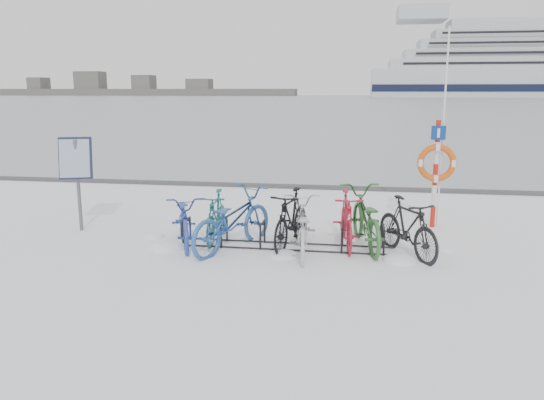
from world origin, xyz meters
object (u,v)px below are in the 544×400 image
info_board (76,164)px  cruise_ferry (538,67)px  lifebuoy_station (437,163)px  bike_rack (282,237)px

info_board → cruise_ferry: (72.77, 212.74, 9.97)m
lifebuoy_station → cruise_ferry: 221.55m
info_board → bike_rack: bearing=-26.2°
bike_rack → lifebuoy_station: bearing=33.0°
bike_rack → info_board: size_ratio=2.11×
info_board → cruise_ferry: size_ratio=0.01×
bike_rack → cruise_ferry: size_ratio=0.03×
info_board → cruise_ferry: bearing=51.7°
info_board → lifebuoy_station: lifebuoy_station is taller
bike_rack → lifebuoy_station: lifebuoy_station is taller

